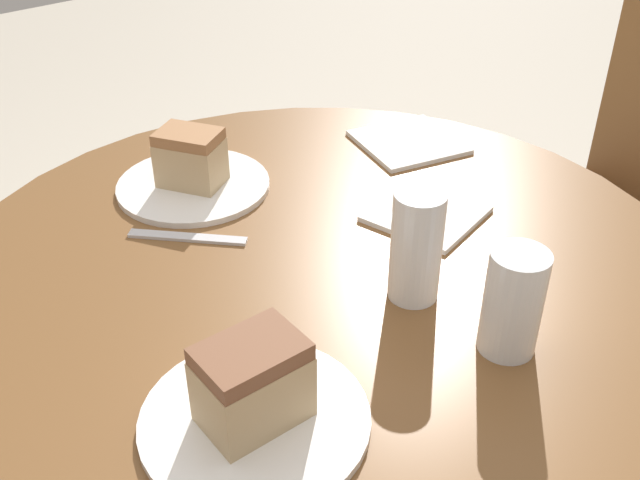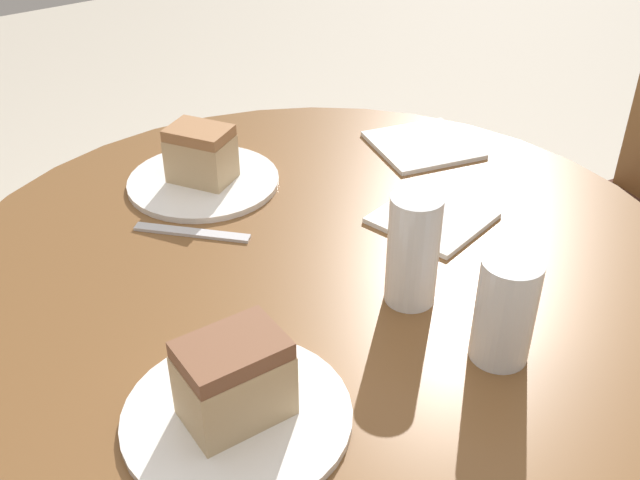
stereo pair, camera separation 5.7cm
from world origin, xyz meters
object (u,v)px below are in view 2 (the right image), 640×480
(plate_near, at_px, (204,181))
(cake_slice_near, at_px, (201,154))
(glass_lemonade, at_px, (504,314))
(glass_water, at_px, (413,255))
(plate_far, at_px, (237,416))
(cake_slice_far, at_px, (234,379))

(plate_near, distance_m, cake_slice_near, 0.05)
(plate_near, bearing_deg, glass_lemonade, 8.80)
(cake_slice_near, relative_size, glass_lemonade, 0.90)
(plate_near, bearing_deg, cake_slice_near, -90.00)
(cake_slice_near, bearing_deg, glass_water, 9.89)
(plate_far, height_order, glass_water, glass_water)
(plate_far, distance_m, cake_slice_far, 0.05)
(plate_near, relative_size, glass_lemonade, 1.83)
(cake_slice_near, bearing_deg, plate_far, -24.26)
(glass_water, bearing_deg, plate_near, -170.11)
(plate_near, height_order, cake_slice_near, cake_slice_near)
(plate_near, relative_size, plate_far, 1.00)
(glass_lemonade, xyz_separation_m, glass_water, (-0.14, -0.01, 0.01))
(cake_slice_far, height_order, glass_lemonade, glass_lemonade)
(cake_slice_far, xyz_separation_m, glass_water, (-0.05, 0.29, 0.01))
(plate_far, relative_size, cake_slice_far, 2.24)
(cake_slice_near, relative_size, glass_water, 0.79)
(cake_slice_near, xyz_separation_m, cake_slice_far, (0.48, -0.21, 0.00))
(plate_far, xyz_separation_m, cake_slice_near, (-0.48, 0.21, 0.05))
(cake_slice_near, relative_size, cake_slice_far, 1.09)
(cake_slice_far, bearing_deg, cake_slice_near, 155.74)
(plate_far, relative_size, glass_lemonade, 1.83)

